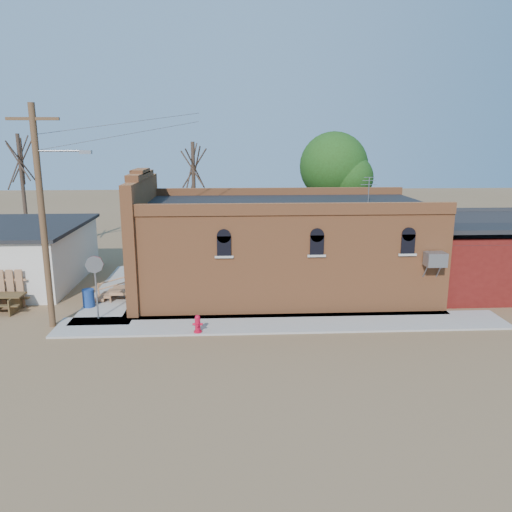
{
  "coord_description": "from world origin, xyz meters",
  "views": [
    {
      "loc": [
        -0.72,
        -18.89,
        7.63
      ],
      "look_at": [
        0.45,
        3.41,
        2.4
      ],
      "focal_mm": 35.0,
      "sensor_mm": 36.0,
      "label": 1
    }
  ],
  "objects_px": {
    "brick_bar": "(278,247)",
    "trash_barrel": "(89,298)",
    "picnic_table": "(2,300)",
    "fire_hydrant": "(198,324)",
    "stop_sign": "(95,271)",
    "utility_pole": "(43,213)"
  },
  "relations": [
    {
      "from": "fire_hydrant",
      "to": "stop_sign",
      "type": "bearing_deg",
      "value": 165.17
    },
    {
      "from": "fire_hydrant",
      "to": "trash_barrel",
      "type": "distance_m",
      "value": 6.26
    },
    {
      "from": "brick_bar",
      "to": "trash_barrel",
      "type": "relative_size",
      "value": 19.84
    },
    {
      "from": "utility_pole",
      "to": "trash_barrel",
      "type": "xyz_separation_m",
      "value": [
        0.84,
        2.24,
        -4.28
      ]
    },
    {
      "from": "stop_sign",
      "to": "trash_barrel",
      "type": "height_order",
      "value": "stop_sign"
    },
    {
      "from": "stop_sign",
      "to": "trash_barrel",
      "type": "distance_m",
      "value": 2.53
    },
    {
      "from": "brick_bar",
      "to": "trash_barrel",
      "type": "bearing_deg",
      "value": -167.06
    },
    {
      "from": "picnic_table",
      "to": "trash_barrel",
      "type": "bearing_deg",
      "value": 5.09
    },
    {
      "from": "brick_bar",
      "to": "stop_sign",
      "type": "xyz_separation_m",
      "value": [
        -8.11,
        -3.69,
        -0.12
      ]
    },
    {
      "from": "brick_bar",
      "to": "trash_barrel",
      "type": "xyz_separation_m",
      "value": [
        -8.94,
        -2.05,
        -1.85
      ]
    },
    {
      "from": "stop_sign",
      "to": "brick_bar",
      "type": "bearing_deg",
      "value": 28.45
    },
    {
      "from": "stop_sign",
      "to": "trash_barrel",
      "type": "xyz_separation_m",
      "value": [
        -0.84,
        1.64,
        -1.73
      ]
    },
    {
      "from": "trash_barrel",
      "to": "brick_bar",
      "type": "bearing_deg",
      "value": 12.94
    },
    {
      "from": "utility_pole",
      "to": "picnic_table",
      "type": "distance_m",
      "value": 5.54
    },
    {
      "from": "utility_pole",
      "to": "stop_sign",
      "type": "height_order",
      "value": "utility_pole"
    },
    {
      "from": "stop_sign",
      "to": "picnic_table",
      "type": "height_order",
      "value": "stop_sign"
    },
    {
      "from": "fire_hydrant",
      "to": "stop_sign",
      "type": "relative_size",
      "value": 0.26
    },
    {
      "from": "brick_bar",
      "to": "utility_pole",
      "type": "distance_m",
      "value": 10.96
    },
    {
      "from": "fire_hydrant",
      "to": "picnic_table",
      "type": "relative_size",
      "value": 0.37
    },
    {
      "from": "trash_barrel",
      "to": "picnic_table",
      "type": "relative_size",
      "value": 0.42
    },
    {
      "from": "trash_barrel",
      "to": "picnic_table",
      "type": "distance_m",
      "value": 3.79
    },
    {
      "from": "picnic_table",
      "to": "fire_hydrant",
      "type": "bearing_deg",
      "value": -18.12
    }
  ]
}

